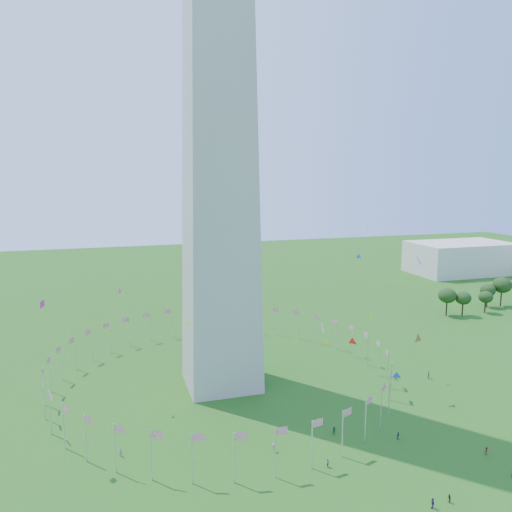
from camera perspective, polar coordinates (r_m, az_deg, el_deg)
The scene contains 6 objects.
washington_monument at distance 120.59m, azimuth -4.44°, elevation 25.57°, with size 16.80×16.80×169.00m, color #B2AD9E, non-canonical shape.
flag_ring at distance 124.65m, azimuth -3.97°, elevation -12.46°, with size 80.24×80.24×9.00m.
gov_building_east_a at distance 279.24m, azimuth 22.30°, elevation -0.18°, with size 50.00×30.00×16.00m, color beige.
crowd at distance 86.07m, azimuth 9.27°, elevation -26.22°, with size 103.75×76.82×1.98m.
kites_aloft at distance 103.14m, azimuth 6.79°, elevation -8.68°, with size 134.03×65.13×34.21m.
tree_line_east at distance 208.80m, azimuth 25.55°, elevation -4.32°, with size 53.10×15.34×11.22m.
Camera 1 is at (-25.56, -62.90, 50.72)m, focal length 35.00 mm.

